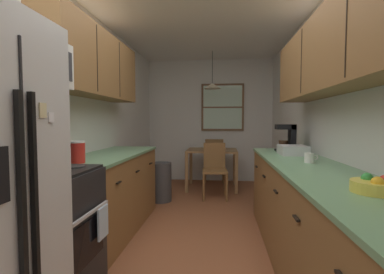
{
  "coord_description": "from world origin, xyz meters",
  "views": [
    {
      "loc": [
        0.25,
        -2.28,
        1.27
      ],
      "look_at": [
        -0.13,
        1.33,
        1.06
      ],
      "focal_mm": 25.91,
      "sensor_mm": 36.0,
      "label": 1
    }
  ],
  "objects_px": {
    "microwave_over_range": "(25,61)",
    "dining_table": "(212,156)",
    "trash_bin": "(161,182)",
    "stove_range": "(46,232)",
    "storage_canister": "(78,152)",
    "dish_rack": "(293,150)",
    "dining_chair_far": "(214,158)",
    "coffee_maker": "(288,137)",
    "fruit_bowl": "(375,185)",
    "mug_by_coffeemaker": "(309,158)",
    "dining_chair_near": "(215,167)"
  },
  "relations": [
    {
      "from": "microwave_over_range",
      "to": "dining_table",
      "type": "relative_size",
      "value": 0.65
    },
    {
      "from": "dining_table",
      "to": "trash_bin",
      "type": "relative_size",
      "value": 1.51
    },
    {
      "from": "microwave_over_range",
      "to": "dining_table",
      "type": "bearing_deg",
      "value": 70.42
    },
    {
      "from": "stove_range",
      "to": "dining_table",
      "type": "relative_size",
      "value": 1.19
    },
    {
      "from": "dining_table",
      "to": "storage_canister",
      "type": "bearing_deg",
      "value": -110.67
    },
    {
      "from": "storage_canister",
      "to": "dish_rack",
      "type": "bearing_deg",
      "value": 22.07
    },
    {
      "from": "dining_chair_far",
      "to": "storage_canister",
      "type": "relative_size",
      "value": 4.67
    },
    {
      "from": "dining_table",
      "to": "dining_chair_far",
      "type": "relative_size",
      "value": 1.03
    },
    {
      "from": "dining_chair_far",
      "to": "coffee_maker",
      "type": "bearing_deg",
      "value": -67.39
    },
    {
      "from": "microwave_over_range",
      "to": "storage_canister",
      "type": "relative_size",
      "value": 3.09
    },
    {
      "from": "stove_range",
      "to": "storage_canister",
      "type": "bearing_deg",
      "value": 90.67
    },
    {
      "from": "microwave_over_range",
      "to": "coffee_maker",
      "type": "bearing_deg",
      "value": 37.13
    },
    {
      "from": "dining_chair_far",
      "to": "fruit_bowl",
      "type": "height_order",
      "value": "fruit_bowl"
    },
    {
      "from": "dining_table",
      "to": "mug_by_coffeemaker",
      "type": "height_order",
      "value": "mug_by_coffeemaker"
    },
    {
      "from": "coffee_maker",
      "to": "fruit_bowl",
      "type": "xyz_separation_m",
      "value": [
        -0.02,
        -1.96,
        -0.13
      ]
    },
    {
      "from": "dining_chair_near",
      "to": "dining_chair_far",
      "type": "relative_size",
      "value": 1.0
    },
    {
      "from": "fruit_bowl",
      "to": "microwave_over_range",
      "type": "bearing_deg",
      "value": 171.35
    },
    {
      "from": "stove_range",
      "to": "coffee_maker",
      "type": "distance_m",
      "value": 2.69
    },
    {
      "from": "dining_table",
      "to": "fruit_bowl",
      "type": "xyz_separation_m",
      "value": [
        0.95,
        -3.66,
        0.32
      ]
    },
    {
      "from": "fruit_bowl",
      "to": "dish_rack",
      "type": "xyz_separation_m",
      "value": [
        -0.0,
        1.62,
        0.01
      ]
    },
    {
      "from": "storage_canister",
      "to": "mug_by_coffeemaker",
      "type": "bearing_deg",
      "value": 6.22
    },
    {
      "from": "storage_canister",
      "to": "dish_rack",
      "type": "xyz_separation_m",
      "value": [
        2.03,
        0.82,
        -0.05
      ]
    },
    {
      "from": "microwave_over_range",
      "to": "trash_bin",
      "type": "xyz_separation_m",
      "value": [
        0.41,
        2.44,
        -1.38
      ]
    },
    {
      "from": "dining_table",
      "to": "mug_by_coffeemaker",
      "type": "xyz_separation_m",
      "value": [
        0.94,
        -2.64,
        0.33
      ]
    },
    {
      "from": "mug_by_coffeemaker",
      "to": "dining_chair_near",
      "type": "bearing_deg",
      "value": 113.11
    },
    {
      "from": "microwave_over_range",
      "to": "trash_bin",
      "type": "height_order",
      "value": "microwave_over_range"
    },
    {
      "from": "mug_by_coffeemaker",
      "to": "dish_rack",
      "type": "height_order",
      "value": "dish_rack"
    },
    {
      "from": "stove_range",
      "to": "coffee_maker",
      "type": "relative_size",
      "value": 3.36
    },
    {
      "from": "dining_chair_far",
      "to": "mug_by_coffeemaker",
      "type": "distance_m",
      "value": 3.38
    },
    {
      "from": "dining_table",
      "to": "coffee_maker",
      "type": "bearing_deg",
      "value": -60.21
    },
    {
      "from": "mug_by_coffeemaker",
      "to": "dish_rack",
      "type": "relative_size",
      "value": 0.34
    },
    {
      "from": "storage_canister",
      "to": "coffee_maker",
      "type": "bearing_deg",
      "value": 29.45
    },
    {
      "from": "microwave_over_range",
      "to": "coffee_maker",
      "type": "distance_m",
      "value": 2.78
    },
    {
      "from": "dining_chair_far",
      "to": "mug_by_coffeemaker",
      "type": "relative_size",
      "value": 7.72
    },
    {
      "from": "microwave_over_range",
      "to": "dining_chair_far",
      "type": "distance_m",
      "value": 4.27
    },
    {
      "from": "stove_range",
      "to": "dining_chair_far",
      "type": "height_order",
      "value": "stove_range"
    },
    {
      "from": "dining_table",
      "to": "dish_rack",
      "type": "relative_size",
      "value": 2.72
    },
    {
      "from": "dining_chair_far",
      "to": "microwave_over_range",
      "type": "bearing_deg",
      "value": -107.19
    },
    {
      "from": "coffee_maker",
      "to": "stove_range",
      "type": "bearing_deg",
      "value": -141.38
    },
    {
      "from": "mug_by_coffeemaker",
      "to": "storage_canister",
      "type": "bearing_deg",
      "value": -173.78
    },
    {
      "from": "dining_table",
      "to": "dish_rack",
      "type": "distance_m",
      "value": 2.27
    },
    {
      "from": "storage_canister",
      "to": "mug_by_coffeemaker",
      "type": "relative_size",
      "value": 1.65
    },
    {
      "from": "storage_canister",
      "to": "dining_chair_far",
      "type": "bearing_deg",
      "value": 72.21
    },
    {
      "from": "stove_range",
      "to": "dish_rack",
      "type": "height_order",
      "value": "stove_range"
    },
    {
      "from": "coffee_maker",
      "to": "dish_rack",
      "type": "relative_size",
      "value": 0.96
    },
    {
      "from": "microwave_over_range",
      "to": "stove_range",
      "type": "bearing_deg",
      "value": -0.03
    },
    {
      "from": "trash_bin",
      "to": "fruit_bowl",
      "type": "distance_m",
      "value": 3.33
    },
    {
      "from": "dish_rack",
      "to": "stove_range",
      "type": "bearing_deg",
      "value": -147.29
    },
    {
      "from": "microwave_over_range",
      "to": "dining_chair_near",
      "type": "distance_m",
      "value": 3.25
    },
    {
      "from": "dining_chair_near",
      "to": "coffee_maker",
      "type": "height_order",
      "value": "coffee_maker"
    }
  ]
}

